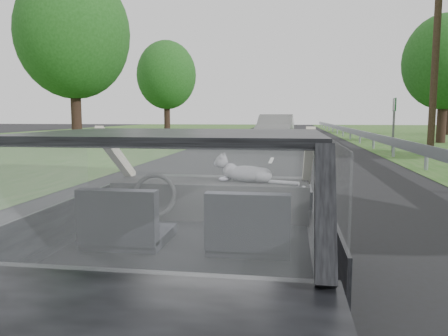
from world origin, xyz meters
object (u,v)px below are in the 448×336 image
(subject_car, at_px, (196,233))
(other_car, at_px, (276,130))
(cat, at_px, (248,173))
(highway_sign, at_px, (394,125))
(utility_pole, at_px, (436,49))

(subject_car, xyz_separation_m, other_car, (-0.13, 19.52, 0.07))
(subject_car, xyz_separation_m, cat, (0.30, 0.62, 0.35))
(subject_car, height_order, highway_sign, highway_sign)
(cat, xyz_separation_m, highway_sign, (4.56, 15.58, 0.05))
(other_car, height_order, highway_sign, highway_sign)
(subject_car, height_order, cat, subject_car)
(subject_car, bearing_deg, utility_pole, 68.18)
(subject_car, relative_size, other_car, 0.83)
(other_car, xyz_separation_m, highway_sign, (5.00, -3.32, 0.33))
(subject_car, distance_m, utility_pole, 16.46)
(subject_car, relative_size, utility_pole, 0.50)
(highway_sign, height_order, utility_pole, utility_pole)
(utility_pole, bearing_deg, highway_sign, 132.38)
(cat, bearing_deg, other_car, 105.81)
(subject_car, bearing_deg, cat, 63.84)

